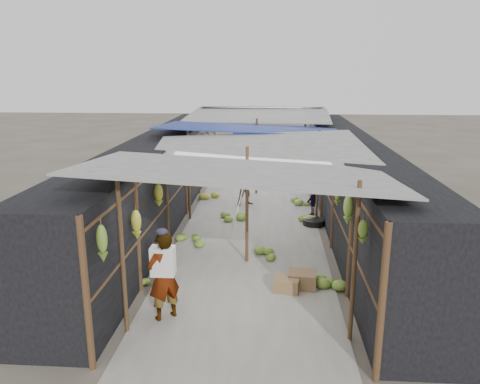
% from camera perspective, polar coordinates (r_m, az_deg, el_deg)
% --- Properties ---
extents(ground, '(80.00, 80.00, 0.00)m').
position_cam_1_polar(ground, '(7.90, -0.41, -17.08)').
color(ground, '#6B6356').
rests_on(ground, ground).
extents(aisle_slab, '(3.60, 16.00, 0.02)m').
position_cam_1_polar(aisle_slab, '(13.84, 1.62, -2.80)').
color(aisle_slab, '#9E998E').
rests_on(aisle_slab, ground).
extents(stall_left, '(1.40, 15.00, 2.30)m').
position_cam_1_polar(stall_left, '(13.91, -9.53, 1.95)').
color(stall_left, black).
rests_on(stall_left, ground).
extents(stall_right, '(1.40, 15.00, 2.30)m').
position_cam_1_polar(stall_right, '(13.71, 13.00, 1.59)').
color(stall_right, black).
rests_on(stall_right, ground).
extents(crate_near, '(0.54, 0.47, 0.29)m').
position_cam_1_polar(crate_near, '(9.23, 5.71, -11.16)').
color(crate_near, '#876244').
rests_on(crate_near, ground).
extents(crate_mid, '(0.58, 0.49, 0.33)m').
position_cam_1_polar(crate_mid, '(9.41, 7.59, -10.59)').
color(crate_mid, '#876244').
rests_on(crate_mid, ground).
extents(crate_back, '(0.46, 0.40, 0.25)m').
position_cam_1_polar(crate_back, '(18.06, 1.39, 1.71)').
color(crate_back, '#876244').
rests_on(crate_back, ground).
extents(black_basin, '(0.59, 0.59, 0.18)m').
position_cam_1_polar(black_basin, '(13.08, 8.95, -3.67)').
color(black_basin, black).
rests_on(black_basin, ground).
extents(vendor_elderly, '(0.68, 0.65, 1.56)m').
position_cam_1_polar(vendor_elderly, '(8.10, -9.29, -10.14)').
color(vendor_elderly, white).
rests_on(vendor_elderly, ground).
extents(shopper_blue, '(0.84, 0.79, 1.38)m').
position_cam_1_polar(shopper_blue, '(14.71, 0.90, 1.00)').
color(shopper_blue, navy).
rests_on(shopper_blue, ground).
extents(vendor_seated, '(0.47, 0.66, 0.93)m').
position_cam_1_polar(vendor_seated, '(13.81, 8.71, -1.04)').
color(vendor_seated, '#504C45').
rests_on(vendor_seated, ground).
extents(market_canopy, '(5.62, 15.20, 2.77)m').
position_cam_1_polar(market_canopy, '(13.67, 1.87, 7.28)').
color(market_canopy, brown).
rests_on(market_canopy, ground).
extents(hanging_bananas, '(3.96, 13.78, 0.84)m').
position_cam_1_polar(hanging_bananas, '(13.23, 1.37, 3.68)').
color(hanging_bananas, olive).
rests_on(hanging_bananas, ground).
extents(floor_bananas, '(3.87, 9.44, 0.35)m').
position_cam_1_polar(floor_bananas, '(13.54, 0.10, -2.61)').
color(floor_bananas, '#A2A329').
rests_on(floor_bananas, ground).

